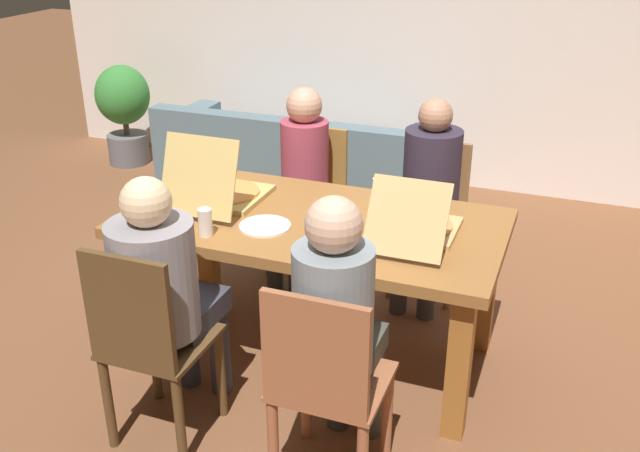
% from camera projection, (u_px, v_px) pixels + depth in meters
% --- Properties ---
extents(ground_plane, '(20.00, 20.00, 0.00)m').
position_uv_depth(ground_plane, '(313.00, 351.00, 3.78)').
color(ground_plane, brown).
extents(back_wall, '(6.94, 0.12, 2.82)m').
position_uv_depth(back_wall, '(441.00, 8.00, 5.52)').
color(back_wall, silver).
rests_on(back_wall, ground).
extents(dining_table, '(1.84, 0.94, 0.77)m').
position_uv_depth(dining_table, '(313.00, 239.00, 3.50)').
color(dining_table, '#905D2E').
rests_on(dining_table, ground).
extents(chair_0, '(0.43, 0.41, 0.94)m').
position_uv_depth(chair_0, '(325.00, 385.00, 2.70)').
color(chair_0, '#9D5C3B').
rests_on(chair_0, ground).
extents(person_0, '(0.31, 0.50, 1.24)m').
position_uv_depth(person_0, '(338.00, 317.00, 2.72)').
color(person_0, '#3E4037').
rests_on(person_0, ground).
extents(chair_1, '(0.41, 0.41, 0.96)m').
position_uv_depth(chair_1, '(148.00, 342.00, 2.94)').
color(chair_1, '#53391E').
rests_on(chair_1, ground).
extents(person_1, '(0.35, 0.56, 1.21)m').
position_uv_depth(person_1, '(163.00, 284.00, 2.98)').
color(person_1, '#363845').
rests_on(person_1, ground).
extents(chair_2, '(0.40, 0.40, 0.89)m').
position_uv_depth(chair_2, '(432.00, 207.00, 4.24)').
color(chair_2, olive).
rests_on(chair_2, ground).
extents(person_2, '(0.33, 0.52, 1.19)m').
position_uv_depth(person_2, '(429.00, 186.00, 4.04)').
color(person_2, '#43434A').
rests_on(person_2, ground).
extents(chair_3, '(0.44, 0.39, 0.90)m').
position_uv_depth(chair_3, '(310.00, 193.00, 4.48)').
color(chair_3, olive).
rests_on(chair_3, ground).
extents(person_3, '(0.29, 0.51, 1.19)m').
position_uv_depth(person_3, '(300.00, 171.00, 4.27)').
color(person_3, '#3B4348').
rests_on(person_3, ground).
extents(pizza_box_0, '(0.39, 0.53, 0.39)m').
position_uv_depth(pizza_box_0, '(222.00, 191.00, 3.63)').
color(pizza_box_0, tan).
rests_on(pizza_box_0, dining_table).
extents(pizza_box_1, '(0.35, 0.53, 0.32)m').
position_uv_depth(pizza_box_1, '(417.00, 225.00, 3.27)').
color(pizza_box_1, tan).
rests_on(pizza_box_1, dining_table).
extents(plate_0, '(0.25, 0.25, 0.01)m').
position_uv_depth(plate_0, '(265.00, 226.00, 3.36)').
color(plate_0, white).
rests_on(plate_0, dining_table).
extents(plate_1, '(0.20, 0.20, 0.03)m').
position_uv_depth(plate_1, '(326.00, 225.00, 3.36)').
color(plate_1, white).
rests_on(plate_1, dining_table).
extents(drinking_glass_0, '(0.06, 0.06, 0.13)m').
position_uv_depth(drinking_glass_0, '(205.00, 222.00, 3.26)').
color(drinking_glass_0, silver).
rests_on(drinking_glass_0, dining_table).
extents(drinking_glass_1, '(0.07, 0.07, 0.12)m').
position_uv_depth(drinking_glass_1, '(379.00, 189.00, 3.65)').
color(drinking_glass_1, silver).
rests_on(drinking_glass_1, dining_table).
extents(drinking_glass_2, '(0.07, 0.07, 0.12)m').
position_uv_depth(drinking_glass_2, '(323.00, 241.00, 3.10)').
color(drinking_glass_2, '#E4C25C').
rests_on(drinking_glass_2, dining_table).
extents(couch, '(2.13, 0.82, 0.71)m').
position_uv_depth(couch, '(294.00, 164.00, 5.68)').
color(couch, slate).
rests_on(couch, ground).
extents(potted_plant, '(0.47, 0.47, 0.88)m').
position_uv_depth(potted_plant, '(124.00, 107.00, 6.27)').
color(potted_plant, slate).
rests_on(potted_plant, ground).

